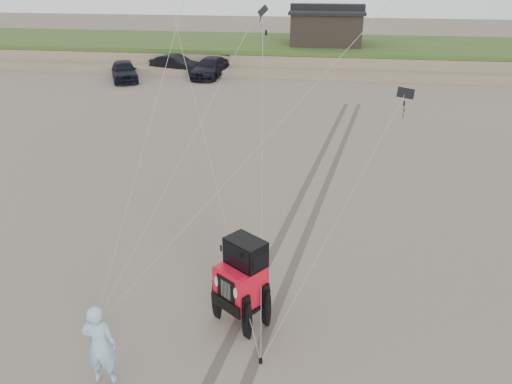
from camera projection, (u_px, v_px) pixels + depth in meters
ground at (210, 339)px, 12.04m from camera, size 160.00×160.00×0.00m
dune_ridge at (303, 53)px, 45.41m from camera, size 160.00×14.25×1.73m
cabin at (327, 26)px, 43.69m from camera, size 6.40×5.40×3.35m
truck_a at (124, 71)px, 38.18m from camera, size 3.58×4.85×1.54m
truck_b at (176, 64)px, 40.90m from camera, size 4.63×2.85×1.44m
truck_c at (210, 68)px, 39.44m from camera, size 2.67×5.31×1.48m
jeep at (241, 291)px, 12.26m from camera, size 4.65×5.26×1.85m
man at (100, 345)px, 10.46m from camera, size 0.75×0.52×1.96m
stake_main at (93, 327)px, 12.35m from camera, size 0.08×0.08×0.12m
stake_aux at (261, 361)px, 11.30m from camera, size 0.08×0.08×0.12m
tire_tracks at (309, 202)px, 18.97m from camera, size 5.22×29.74×0.01m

